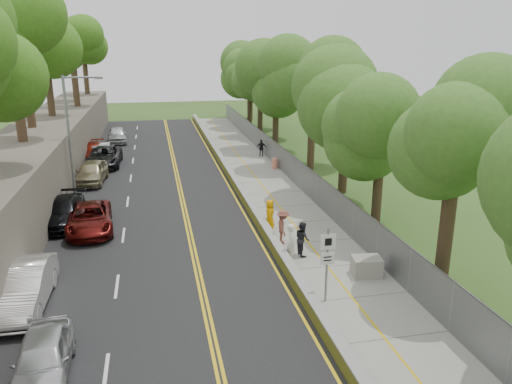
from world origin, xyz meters
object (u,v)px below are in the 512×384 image
(car_0, at_px, (43,358))
(painter_0, at_px, (270,214))
(streetlight, at_px, (72,128))
(person_far, at_px, (261,148))
(signpost, at_px, (327,257))
(car_1, at_px, (23,287))
(construction_barrel, at_px, (275,163))
(concrete_block, at_px, (366,266))
(car_2, at_px, (89,218))

(car_0, height_order, painter_0, painter_0)
(streetlight, relative_size, person_far, 5.15)
(signpost, relative_size, car_1, 0.62)
(signpost, xyz_separation_m, construction_barrel, (3.25, 21.79, -1.50))
(signpost, height_order, painter_0, signpost)
(concrete_block, relative_size, car_1, 0.25)
(signpost, distance_m, car_2, 14.28)
(streetlight, xyz_separation_m, construction_barrel, (14.76, 4.77, -4.18))
(construction_barrel, relative_size, car_1, 0.16)
(concrete_block, bearing_deg, car_0, -159.87)
(construction_barrel, height_order, painter_0, painter_0)
(car_2, relative_size, person_far, 3.34)
(streetlight, distance_m, signpost, 20.72)
(streetlight, height_order, concrete_block, streetlight)
(car_2, height_order, painter_0, painter_0)
(concrete_block, bearing_deg, car_1, 179.44)
(person_far, bearing_deg, painter_0, 89.36)
(concrete_block, height_order, painter_0, painter_0)
(streetlight, height_order, construction_barrel, streetlight)
(car_1, xyz_separation_m, car_2, (1.60, 8.10, -0.11))
(car_1, relative_size, painter_0, 3.09)
(streetlight, xyz_separation_m, person_far, (14.66, 9.40, -3.81))
(car_0, relative_size, car_2, 0.79)
(concrete_block, distance_m, painter_0, 7.22)
(streetlight, distance_m, car_0, 20.23)
(concrete_block, distance_m, car_0, 13.41)
(construction_barrel, bearing_deg, signpost, -98.48)
(concrete_block, distance_m, person_far, 24.59)
(streetlight, distance_m, construction_barrel, 16.07)
(car_2, xyz_separation_m, person_far, (13.20, 16.34, 0.07))
(streetlight, distance_m, painter_0, 14.60)
(construction_barrel, relative_size, car_2, 0.16)
(streetlight, distance_m, car_1, 15.51)
(car_0, height_order, person_far, person_far)
(streetlight, relative_size, car_0, 1.97)
(car_0, distance_m, car_2, 12.85)
(concrete_block, height_order, car_0, car_0)
(streetlight, bearing_deg, car_1, -90.52)
(concrete_block, relative_size, car_0, 0.31)
(person_far, bearing_deg, car_0, 75.91)
(construction_barrel, xyz_separation_m, car_1, (-14.90, -19.82, 0.41))
(person_far, bearing_deg, car_1, 69.04)
(car_2, bearing_deg, car_1, -106.56)
(streetlight, height_order, car_2, streetlight)
(streetlight, bearing_deg, car_0, -85.78)
(streetlight, height_order, signpost, streetlight)
(signpost, bearing_deg, car_2, 134.93)
(car_1, xyz_separation_m, painter_0, (11.35, 6.49, -0.00))
(car_0, distance_m, car_1, 5.02)
(car_0, xyz_separation_m, car_2, (0.00, 12.85, 0.03))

